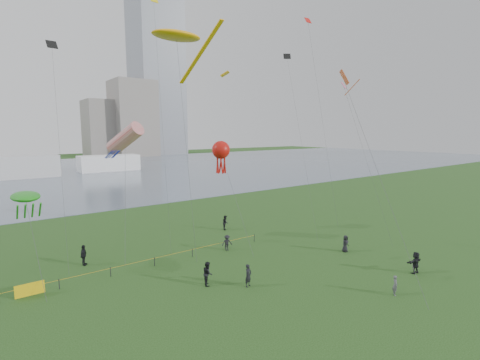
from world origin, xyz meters
TOP-DOWN VIEW (x-y plane):
  - ground_plane at (0.00, 0.00)m, footprint 400.00×400.00m
  - lake at (0.00, 100.00)m, footprint 400.00×120.00m
  - tower at (62.00, 168.00)m, footprint 24.00×24.00m
  - building_mid at (46.00, 162.00)m, footprint 20.00×20.00m
  - building_low at (32.00, 168.00)m, footprint 16.00×18.00m
  - pavilion_left at (-12.00, 95.00)m, footprint 22.00×8.00m
  - pavilion_right at (14.00, 98.00)m, footprint 18.00×7.00m
  - fence at (-12.87, 14.28)m, footprint 24.07×0.07m
  - kite_flyer at (5.58, -2.28)m, footprint 0.67×0.66m
  - spectator_a at (-4.90, 7.87)m, footprint 1.07×1.17m
  - spectator_b at (1.10, 13.72)m, footprint 1.23×0.96m
  - spectator_c at (-11.94, 18.45)m, footprint 1.04×1.20m
  - spectator_d at (10.71, 6.00)m, footprint 0.89×0.61m
  - spectator_e at (10.95, -1.16)m, footprint 1.86×0.79m
  - spectator_f at (-2.46, 5.63)m, footprint 0.77×0.61m
  - spectator_g at (5.44, 20.30)m, footprint 1.09×1.14m
  - kite_stingray at (-3.17, 15.61)m, footprint 4.89×10.00m
  - kite_windsock at (-6.06, 22.85)m, footprint 4.70×9.49m
  - kite_creature at (-16.03, 19.94)m, footprint 2.30×9.55m
  - kite_octopus at (4.72, 20.13)m, footprint 3.70×10.70m
  - kite_delta at (8.71, 5.02)m, footprint 4.31×11.33m
  - small_kites at (-1.74, 18.05)m, footprint 40.15×11.65m

SIDE VIEW (x-z plane):
  - ground_plane at x=0.00m, z-range 0.00..0.00m
  - lake at x=0.00m, z-range -0.02..0.06m
  - fence at x=-12.87m, z-range 0.03..1.08m
  - kite_flyer at x=5.58m, z-range 0.00..1.55m
  - spectator_b at x=1.10m, z-range 0.00..1.67m
  - spectator_d at x=10.71m, z-range 0.00..1.75m
  - spectator_g at x=5.44m, z-range 0.00..1.85m
  - spectator_f at x=-2.46m, z-range 0.00..1.85m
  - spectator_c at x=-11.94m, z-range 0.00..1.94m
  - spectator_a at x=-4.90m, z-range 0.00..1.94m
  - spectator_e at x=10.95m, z-range 0.00..1.95m
  - pavilion_right at x=14.00m, z-range 0.00..5.00m
  - pavilion_left at x=-12.00m, z-range 0.00..6.00m
  - kite_creature at x=-16.03m, z-range 3.15..10.34m
  - kite_octopus at x=4.72m, z-range 4.47..15.78m
  - kite_windsock at x=-6.06m, z-range 4.89..18.42m
  - building_low at x=32.00m, z-range 0.00..28.00m
  - kite_delta at x=8.71m, z-range 7.49..25.57m
  - building_mid at x=46.00m, z-range 0.00..38.00m
  - kite_stingray at x=-3.17m, z-range 10.40..32.13m
  - small_kites at x=-1.74m, z-range 17.66..27.55m
  - tower at x=62.00m, z-range 0.00..120.00m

